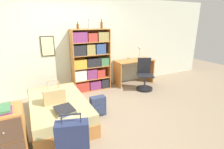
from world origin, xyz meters
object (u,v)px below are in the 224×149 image
at_px(bottle_brown, 89,25).
at_px(backpack, 98,106).
at_px(suitcase, 73,144).
at_px(desk_lamp, 140,50).
at_px(handbag, 54,95).
at_px(bed, 59,110).
at_px(desk_chair, 144,80).
at_px(magazine_pile_on_dresser, 1,110).
at_px(book_stack_on_bed, 65,110).
at_px(bookcase, 90,62).
at_px(dresser, 7,134).
at_px(desk, 134,67).
at_px(bottle_clear, 102,25).
at_px(bottle_green, 78,26).

bearing_deg(bottle_brown, backpack, -104.29).
bearing_deg(suitcase, desk_lamp, 41.44).
height_order(handbag, backpack, handbag).
distance_m(bottle_brown, desk_lamp, 1.82).
bearing_deg(bed, suitcase, -91.21).
height_order(desk_lamp, backpack, desk_lamp).
distance_m(desk_chair, backpack, 1.97).
relative_size(suitcase, magazine_pile_on_dresser, 2.53).
bearing_deg(book_stack_on_bed, suitcase, -94.18).
bearing_deg(backpack, desk_chair, 23.89).
relative_size(handbag, desk_chair, 0.51).
relative_size(suitcase, backpack, 1.88).
bearing_deg(suitcase, bookcase, 65.24).
bearing_deg(bed, backpack, -13.76).
bearing_deg(desk_lamp, dresser, -151.99).
bearing_deg(bookcase, bed, -132.36).
height_order(suitcase, backpack, suitcase).
bearing_deg(desk, bottle_brown, 176.21).
xyz_separation_m(dresser, magazine_pile_on_dresser, (-0.02, -0.03, 0.41)).
relative_size(bookcase, bottle_clear, 7.00).
xyz_separation_m(bottle_brown, backpack, (-0.37, -1.46, -1.63)).
xyz_separation_m(bookcase, bottle_brown, (0.01, 0.01, 1.00)).
distance_m(suitcase, magazine_pile_on_dresser, 1.09).
distance_m(bed, bottle_clear, 2.55).
height_order(bottle_green, desk, bottle_green).
bearing_deg(bottle_clear, handbag, -139.14).
distance_m(magazine_pile_on_dresser, bottle_green, 2.83).
distance_m(dresser, bottle_brown, 3.18).
distance_m(bottle_clear, desk, 1.69).
relative_size(bed, dresser, 2.37).
distance_m(bookcase, desk_chair, 1.67).
bearing_deg(backpack, book_stack_on_bed, -152.62).
relative_size(magazine_pile_on_dresser, desk_chair, 0.34).
relative_size(magazine_pile_on_dresser, bottle_clear, 1.26).
bearing_deg(handbag, suitcase, -87.86).
distance_m(bottle_green, desk_chair, 2.40).
height_order(bookcase, bottle_green, bottle_green).
bearing_deg(suitcase, bottle_clear, 58.85).
bearing_deg(handbag, bottle_green, 56.27).
xyz_separation_m(bed, backpack, (0.78, -0.19, -0.01)).
xyz_separation_m(handbag, bottle_clear, (1.59, 1.37, 1.25)).
height_order(book_stack_on_bed, backpack, book_stack_on_bed).
distance_m(magazine_pile_on_dresser, bottle_clear, 3.29).
bearing_deg(bottle_green, desk_lamp, -1.51).
xyz_separation_m(handbag, bottle_green, (0.92, 1.37, 1.22)).
xyz_separation_m(bookcase, desk_chair, (1.43, -0.66, -0.55)).
relative_size(desk_lamp, backpack, 1.08).
relative_size(bottle_clear, backpack, 0.59).
height_order(dresser, desk_lamp, desk_lamp).
distance_m(dresser, backpack, 1.72).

